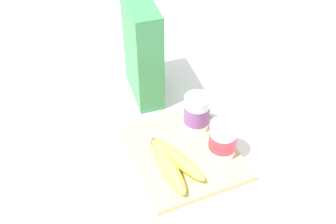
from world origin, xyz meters
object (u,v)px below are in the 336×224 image
at_px(yogurt_cup_front, 197,113).
at_px(banana_bunch, 173,162).
at_px(cereal_box, 142,52).
at_px(cutting_board, 183,153).
at_px(yogurt_cup_back, 223,140).

distance_m(yogurt_cup_front, banana_bunch, 0.16).
xyz_separation_m(cereal_box, banana_bunch, (0.31, -0.04, -0.11)).
bearing_deg(yogurt_cup_front, cutting_board, -45.74).
bearing_deg(yogurt_cup_front, cereal_box, -160.79).
xyz_separation_m(cereal_box, yogurt_cup_front, (0.20, 0.07, -0.08)).
relative_size(yogurt_cup_back, banana_bunch, 0.49).
bearing_deg(cutting_board, yogurt_cup_front, 134.26).
distance_m(cereal_box, banana_bunch, 0.33).
distance_m(cutting_board, yogurt_cup_back, 0.11).
bearing_deg(banana_bunch, cereal_box, 172.37).
bearing_deg(banana_bunch, yogurt_cup_front, 133.01).
relative_size(cutting_board, yogurt_cup_back, 3.08).
bearing_deg(cereal_box, yogurt_cup_back, -158.53).
relative_size(cereal_box, yogurt_cup_back, 3.10).
height_order(cereal_box, banana_bunch, cereal_box).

